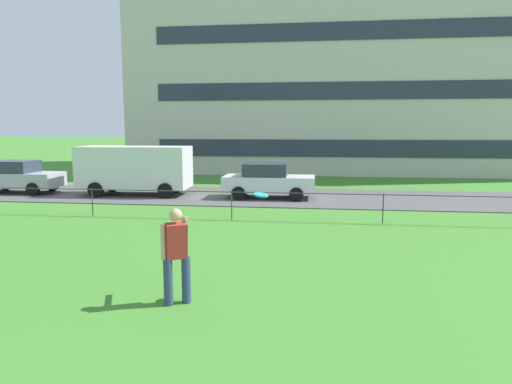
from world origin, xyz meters
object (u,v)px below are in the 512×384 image
(car_silver_right, at_px, (17,177))
(person_thrower, at_px, (176,253))
(panel_van_far_left, at_px, (135,167))
(car_white_left, at_px, (268,180))
(apartment_building_background, at_px, (349,46))
(frisbee, at_px, (261,195))

(car_silver_right, bearing_deg, person_thrower, -46.96)
(person_thrower, bearing_deg, panel_van_far_left, 114.86)
(car_silver_right, height_order, car_white_left, same)
(person_thrower, bearing_deg, car_silver_right, 133.04)
(panel_van_far_left, distance_m, apartment_building_background, 20.84)
(panel_van_far_left, xyz_separation_m, apartment_building_background, (10.62, 16.10, 7.89))
(frisbee, distance_m, car_silver_right, 17.84)
(person_thrower, relative_size, frisbee, 4.53)
(frisbee, distance_m, panel_van_far_left, 14.14)
(panel_van_far_left, relative_size, apartment_building_background, 0.17)
(frisbee, distance_m, car_white_left, 12.02)
(person_thrower, relative_size, panel_van_far_left, 0.34)
(car_white_left, bearing_deg, panel_van_far_left, 178.33)
(panel_van_far_left, bearing_deg, apartment_building_background, 56.59)
(apartment_building_background, bearing_deg, panel_van_far_left, -123.41)
(frisbee, relative_size, panel_van_far_left, 0.07)
(panel_van_far_left, distance_m, car_white_left, 6.22)
(person_thrower, distance_m, car_silver_right, 17.21)
(person_thrower, height_order, car_white_left, person_thrower)
(frisbee, height_order, panel_van_far_left, panel_van_far_left)
(car_white_left, xyz_separation_m, apartment_building_background, (4.42, 16.28, 8.38))
(frisbee, distance_m, apartment_building_background, 29.31)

